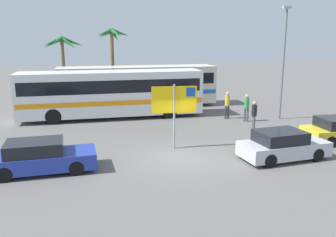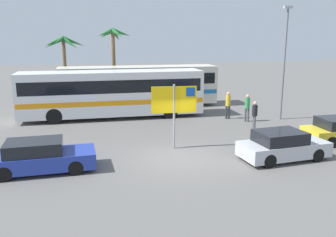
{
  "view_description": "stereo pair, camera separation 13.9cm",
  "coord_description": "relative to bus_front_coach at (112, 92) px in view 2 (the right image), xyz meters",
  "views": [
    {
      "loc": [
        -4.0,
        -14.93,
        5.41
      ],
      "look_at": [
        0.03,
        2.51,
        1.3
      ],
      "focal_mm": 38.09,
      "sensor_mm": 36.0,
      "label": 1
    },
    {
      "loc": [
        -3.86,
        -14.96,
        5.41
      ],
      "look_at": [
        0.03,
        2.51,
        1.3
      ],
      "focal_mm": 38.09,
      "sensor_mm": 36.0,
      "label": 2
    }
  ],
  "objects": [
    {
      "name": "ground",
      "position": [
        2.35,
        -9.18,
        -1.78
      ],
      "size": [
        120.0,
        120.0,
        0.0
      ],
      "primitive_type": "plane",
      "color": "#605E5B"
    },
    {
      "name": "car_silver",
      "position": [
        6.85,
        -10.3,
        -1.15
      ],
      "size": [
        4.12,
        2.08,
        1.32
      ],
      "rotation": [
        0.0,
        0.0,
        0.1
      ],
      "color": "#B7BABF",
      "rests_on": "ground"
    },
    {
      "name": "palm_tree_seaside",
      "position": [
        0.72,
        7.54,
        3.11
      ],
      "size": [
        3.04,
        2.91,
        6.17
      ],
      "color": "brown",
      "rests_on": "ground"
    },
    {
      "name": "palm_tree_inland",
      "position": [
        -3.59,
        9.79,
        2.76
      ],
      "size": [
        3.7,
        3.78,
        5.5
      ],
      "color": "brown",
      "rests_on": "ground"
    },
    {
      "name": "bus_rear_coach",
      "position": [
        2.28,
        3.48,
        0.0
      ],
      "size": [
        12.17,
        2.5,
        3.17
      ],
      "color": "silver",
      "rests_on": "ground"
    },
    {
      "name": "car_blue",
      "position": [
        -3.63,
        -9.51,
        -1.15
      ],
      "size": [
        4.35,
        1.86,
        1.32
      ],
      "rotation": [
        0.0,
        0.0,
        0.04
      ],
      "color": "#23389E",
      "rests_on": "ground"
    },
    {
      "name": "ferry_sign",
      "position": [
        2.5,
        -7.66,
        0.54
      ],
      "size": [
        2.2,
        0.27,
        3.2
      ],
      "rotation": [
        0.0,
        0.0,
        -0.09
      ],
      "color": "gray",
      "rests_on": "ground"
    },
    {
      "name": "pedestrian_by_bus",
      "position": [
        7.54,
        -2.06,
        -0.7
      ],
      "size": [
        0.32,
        0.32,
        1.83
      ],
      "rotation": [
        0.0,
        0.0,
        1.39
      ],
      "color": "#2D2D33",
      "rests_on": "ground"
    },
    {
      "name": "lamp_post_left_side",
      "position": [
        10.96,
        -2.95,
        2.2
      ],
      "size": [
        0.56,
        0.2,
        7.32
      ],
      "color": "slate",
      "rests_on": "ground"
    },
    {
      "name": "pedestrian_near_sign",
      "position": [
        8.0,
        -5.1,
        -0.78
      ],
      "size": [
        0.32,
        0.32,
        1.7
      ],
      "rotation": [
        0.0,
        0.0,
        2.98
      ],
      "color": "#4C4C51",
      "rests_on": "ground"
    },
    {
      "name": "pedestrian_crossing_lot",
      "position": [
        8.46,
        -3.1,
        -0.72
      ],
      "size": [
        0.32,
        0.32,
        1.79
      ],
      "rotation": [
        0.0,
        0.0,
        4.15
      ],
      "color": "#4C4C51",
      "rests_on": "ground"
    },
    {
      "name": "bus_front_coach",
      "position": [
        0.0,
        0.0,
        0.0
      ],
      "size": [
        12.17,
        2.5,
        3.17
      ],
      "color": "white",
      "rests_on": "ground"
    }
  ]
}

